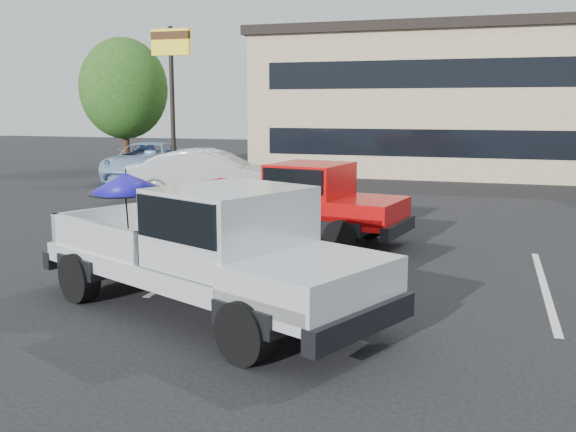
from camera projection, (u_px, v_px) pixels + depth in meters
name	position (u px, v px, depth m)	size (l,w,h in m)	color
ground	(340.00, 306.00, 9.61)	(90.00, 90.00, 0.00)	black
stripe_left	(212.00, 261.00, 12.38)	(0.12, 5.00, 0.01)	silver
stripe_right	(544.00, 287.00, 10.60)	(0.12, 5.00, 0.01)	silver
motel_building	(492.00, 100.00, 28.21)	(20.40, 8.40, 6.30)	tan
motel_sign	(171.00, 62.00, 24.94)	(1.60, 0.22, 6.00)	black
tree_left	(124.00, 89.00, 29.10)	(3.96, 3.96, 6.02)	#332114
silver_pickup	(219.00, 245.00, 8.88)	(5.99, 4.13, 2.06)	black
red_pickup	(304.00, 198.00, 14.17)	(5.46, 2.67, 1.72)	black
silver_sedan	(211.00, 176.00, 19.75)	(1.73, 4.97, 1.64)	#AAACB2
blue_suv	(147.00, 162.00, 25.74)	(2.51, 5.45, 1.51)	#90AFD7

